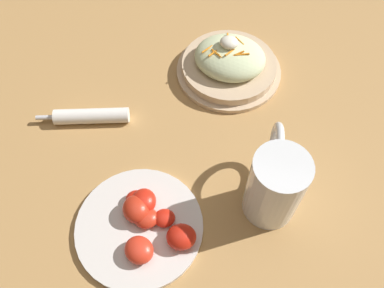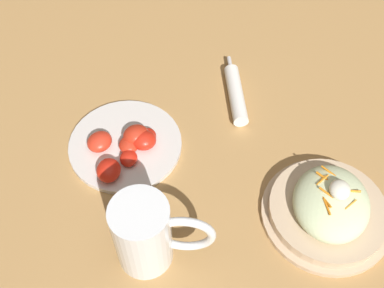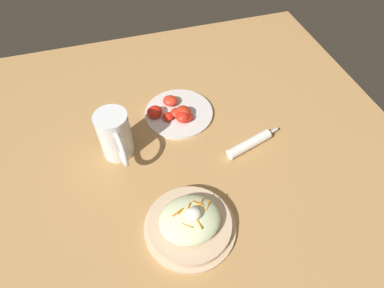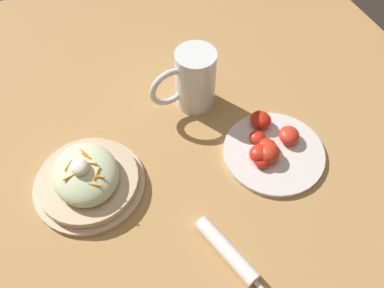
{
  "view_description": "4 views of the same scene",
  "coord_description": "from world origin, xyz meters",
  "px_view_note": "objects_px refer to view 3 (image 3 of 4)",
  "views": [
    {
      "loc": [
        0.07,
        -0.44,
        0.65
      ],
      "look_at": [
        -0.02,
        -0.09,
        0.08
      ],
      "focal_mm": 37.36,
      "sensor_mm": 36.0,
      "label": 1
    },
    {
      "loc": [
        0.43,
        0.0,
        0.75
      ],
      "look_at": [
        -0.05,
        -0.09,
        0.08
      ],
      "focal_mm": 44.74,
      "sensor_mm": 36.0,
      "label": 2
    },
    {
      "loc": [
        0.09,
        0.47,
        0.74
      ],
      "look_at": [
        -0.06,
        -0.04,
        0.08
      ],
      "focal_mm": 30.01,
      "sensor_mm": 36.0,
      "label": 3
    },
    {
      "loc": [
        -0.48,
        0.13,
        0.73
      ],
      "look_at": [
        -0.04,
        -0.06,
        0.08
      ],
      "focal_mm": 38.93,
      "sensor_mm": 36.0,
      "label": 4
    }
  ],
  "objects_px": {
    "salad_plate": "(191,222)",
    "beer_mug": "(116,137)",
    "napkin_roll": "(250,144)",
    "tomato_plate": "(177,112)"
  },
  "relations": [
    {
      "from": "tomato_plate",
      "to": "napkin_roll",
      "type": "bearing_deg",
      "value": 132.36
    },
    {
      "from": "beer_mug",
      "to": "salad_plate",
      "type": "bearing_deg",
      "value": 114.65
    },
    {
      "from": "napkin_roll",
      "to": "tomato_plate",
      "type": "height_order",
      "value": "tomato_plate"
    },
    {
      "from": "napkin_roll",
      "to": "salad_plate",
      "type": "bearing_deg",
      "value": 39.19
    },
    {
      "from": "salad_plate",
      "to": "beer_mug",
      "type": "relative_size",
      "value": 1.42
    },
    {
      "from": "salad_plate",
      "to": "tomato_plate",
      "type": "xyz_separation_m",
      "value": [
        -0.07,
        -0.38,
        -0.02
      ]
    },
    {
      "from": "salad_plate",
      "to": "tomato_plate",
      "type": "distance_m",
      "value": 0.39
    },
    {
      "from": "salad_plate",
      "to": "napkin_roll",
      "type": "relative_size",
      "value": 1.25
    },
    {
      "from": "beer_mug",
      "to": "napkin_roll",
      "type": "distance_m",
      "value": 0.38
    },
    {
      "from": "salad_plate",
      "to": "tomato_plate",
      "type": "height_order",
      "value": "salad_plate"
    }
  ]
}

